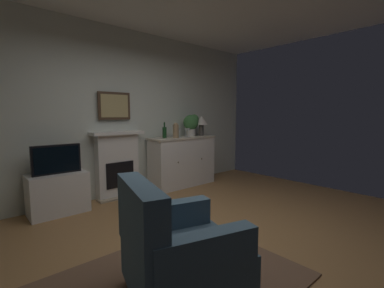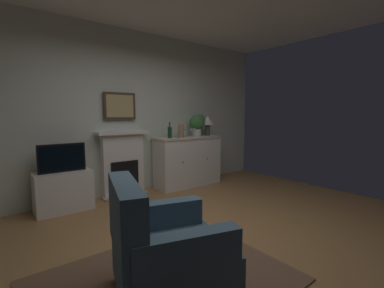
{
  "view_description": "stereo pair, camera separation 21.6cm",
  "coord_description": "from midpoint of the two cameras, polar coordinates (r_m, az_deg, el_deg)",
  "views": [
    {
      "loc": [
        -2.03,
        -1.96,
        1.38
      ],
      "look_at": [
        0.22,
        0.57,
        1.0
      ],
      "focal_mm": 24.77,
      "sensor_mm": 36.0,
      "label": 1
    },
    {
      "loc": [
        -1.86,
        -2.1,
        1.38
      ],
      "look_at": [
        0.22,
        0.57,
        1.0
      ],
      "focal_mm": 24.77,
      "sensor_mm": 36.0,
      "label": 2
    }
  ],
  "objects": [
    {
      "name": "vase_decorative",
      "position": [
        4.91,
        -4.78,
        2.98
      ],
      "size": [
        0.11,
        0.11,
        0.28
      ],
      "color": "#9E7F5B",
      "rests_on": "sideboard_cabinet"
    },
    {
      "name": "ground_plane",
      "position": [
        3.15,
        2.09,
        -20.56
      ],
      "size": [
        6.26,
        4.55,
        0.1
      ],
      "primitive_type": "cube",
      "color": "#9E7042",
      "rests_on": "ground"
    },
    {
      "name": "wine_bottle",
      "position": [
        4.86,
        -7.21,
        2.53
      ],
      "size": [
        0.08,
        0.08,
        0.29
      ],
      "color": "#193F1E",
      "rests_on": "sideboard_cabinet"
    },
    {
      "name": "fireplace_unit",
      "position": [
        4.63,
        -17.04,
        -4.22
      ],
      "size": [
        0.87,
        0.3,
        1.1
      ],
      "color": "white",
      "rests_on": "ground_plane"
    },
    {
      "name": "wine_glass_right",
      "position": [
        5.17,
        -2.01,
        2.97
      ],
      "size": [
        0.07,
        0.07,
        0.16
      ],
      "color": "silver",
      "rests_on": "sideboard_cabinet"
    },
    {
      "name": "wall_rear",
      "position": [
        4.7,
        -17.27,
        6.42
      ],
      "size": [
        6.26,
        0.06,
        2.81
      ],
      "primitive_type": "cube",
      "color": "silver",
      "rests_on": "ground_plane"
    },
    {
      "name": "tv_set",
      "position": [
        4.11,
        -28.5,
        -2.93
      ],
      "size": [
        0.62,
        0.07,
        0.4
      ],
      "color": "black",
      "rests_on": "tv_cabinet"
    },
    {
      "name": "wine_glass_left",
      "position": [
        5.03,
        -3.91,
        2.86
      ],
      "size": [
        0.07,
        0.07,
        0.16
      ],
      "color": "silver",
      "rests_on": "sideboard_cabinet"
    },
    {
      "name": "potted_plant_small",
      "position": [
        5.27,
        -1.31,
        4.51
      ],
      "size": [
        0.3,
        0.3,
        0.43
      ],
      "color": "beige",
      "rests_on": "sideboard_cabinet"
    },
    {
      "name": "armchair",
      "position": [
        2.1,
        -6.51,
        -21.96
      ],
      "size": [
        0.99,
        0.95,
        0.92
      ],
      "color": "#3F596B",
      "rests_on": "ground_plane"
    },
    {
      "name": "tv_cabinet",
      "position": [
        4.23,
        -28.21,
        -9.38
      ],
      "size": [
        0.75,
        0.42,
        0.57
      ],
      "color": "white",
      "rests_on": "ground_plane"
    },
    {
      "name": "table_lamp",
      "position": [
        5.38,
        0.85,
        4.79
      ],
      "size": [
        0.26,
        0.26,
        0.4
      ],
      "color": "#4C4742",
      "rests_on": "sideboard_cabinet"
    },
    {
      "name": "sideboard_cabinet",
      "position": [
        5.14,
        -3.29,
        -3.73
      ],
      "size": [
        1.35,
        0.49,
        0.95
      ],
      "color": "white",
      "rests_on": "ground_plane"
    },
    {
      "name": "framed_picture",
      "position": [
        4.59,
        -17.67,
        7.81
      ],
      "size": [
        0.55,
        0.04,
        0.45
      ],
      "color": "#473323"
    },
    {
      "name": "wine_glass_center",
      "position": [
        5.05,
        -2.57,
        2.89
      ],
      "size": [
        0.07,
        0.07,
        0.16
      ],
      "color": "silver",
      "rests_on": "sideboard_cabinet"
    },
    {
      "name": "area_rug",
      "position": [
        2.47,
        -6.56,
        -27.45
      ],
      "size": [
        2.01,
        1.52,
        0.02
      ],
      "primitive_type": "cube",
      "color": "brown",
      "rests_on": "ground_plane"
    }
  ]
}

